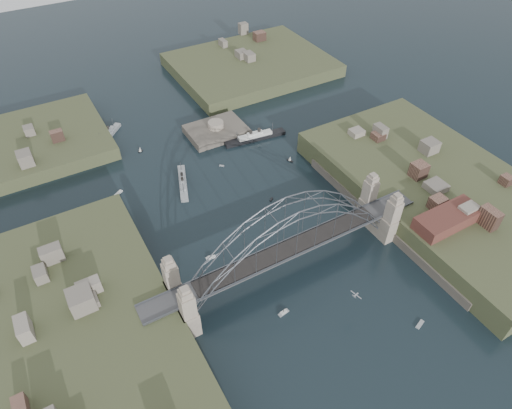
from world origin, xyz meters
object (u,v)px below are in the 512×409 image
object	(u,v)px
naval_cruiser_near	(183,182)
ocean_liner	(255,137)
bridge	(290,239)
naval_cruiser_far	(108,135)
wharf_shed	(448,219)
fort_island	(216,135)

from	to	relation	value
naval_cruiser_near	ocean_liner	distance (m)	36.21
bridge	naval_cruiser_far	bearing A→B (deg)	105.86
wharf_shed	ocean_liner	xyz separation A→B (m)	(-20.74, 73.34, -9.07)
naval_cruiser_near	fort_island	bearing A→B (deg)	42.99
bridge	ocean_liner	bearing A→B (deg)	68.59
ocean_liner	naval_cruiser_near	bearing A→B (deg)	-162.33
naval_cruiser_far	fort_island	bearing A→B (deg)	-26.62
bridge	naval_cruiser_far	size ratio (longest dim) A/B	6.07
wharf_shed	ocean_liner	distance (m)	76.75
fort_island	naval_cruiser_far	xyz separation A→B (m)	(-37.17, 18.63, 1.23)
bridge	naval_cruiser_far	world-z (taller)	bridge
bridge	fort_island	xyz separation A→B (m)	(12.00, 70.00, -12.66)
naval_cruiser_far	ocean_liner	world-z (taller)	ocean_liner
ocean_liner	fort_island	bearing A→B (deg)	136.57
fort_island	naval_cruiser_near	world-z (taller)	fort_island
wharf_shed	naval_cruiser_near	bearing A→B (deg)	131.54
fort_island	ocean_liner	xyz separation A→B (m)	(11.26, -10.66, 1.27)
fort_island	naval_cruiser_far	world-z (taller)	fort_island
fort_island	wharf_shed	xyz separation A→B (m)	(32.00, -84.00, 10.34)
fort_island	naval_cruiser_far	bearing A→B (deg)	153.38
fort_island	wharf_shed	bearing A→B (deg)	-69.15
bridge	naval_cruiser_far	distance (m)	92.84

